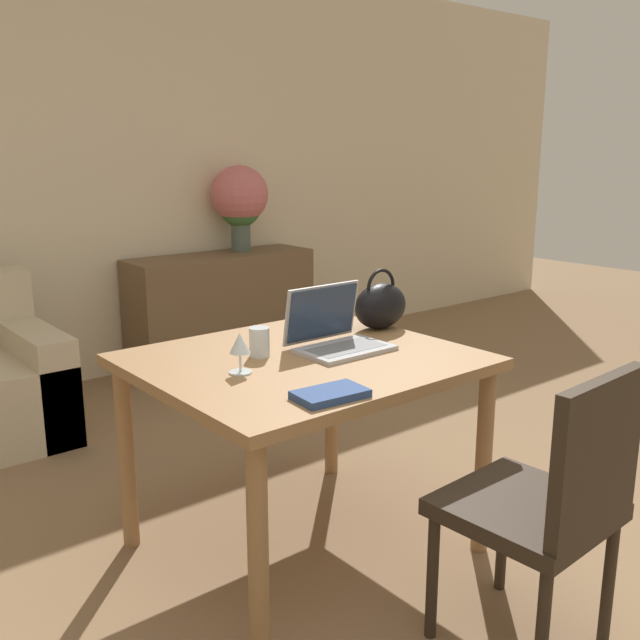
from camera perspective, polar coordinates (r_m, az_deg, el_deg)
wall_back at (r=4.67m, az=-20.63°, el=11.28°), size 10.00×0.06×2.70m
dining_table at (r=2.55m, az=-1.35°, el=-4.88°), size 1.11×0.98×0.75m
chair at (r=2.18m, az=17.92°, el=-13.41°), size 0.46×0.46×0.89m
sideboard at (r=4.99m, az=-7.84°, el=0.87°), size 1.31×0.40×0.77m
laptop at (r=2.61m, az=1.13°, el=-0.95°), size 0.33×0.27×0.23m
drinking_glass at (r=2.51m, az=-4.87°, el=-1.76°), size 0.07×0.07×0.10m
wine_glass at (r=2.32m, az=-6.43°, el=-2.09°), size 0.08×0.08×0.14m
handbag at (r=2.90m, az=4.86°, el=1.18°), size 0.25×0.15×0.25m
flower_vase at (r=5.01m, az=-6.43°, el=9.56°), size 0.40×0.40×0.59m
book at (r=2.10m, az=0.83°, el=-5.96°), size 0.22×0.15×0.02m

